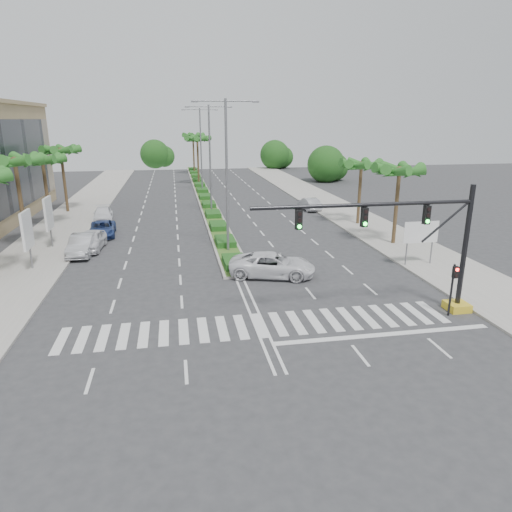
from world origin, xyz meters
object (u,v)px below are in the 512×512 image
Objects in this scene: car_parked_c at (102,229)px; car_parked_d at (103,214)px; car_crossing at (272,265)px; car_right at (309,204)px; car_parked_a at (91,240)px; car_parked_b at (82,245)px.

car_parked_d reaches higher than car_parked_c.
car_crossing is (13.24, -13.98, 0.13)m from car_parked_c.
car_parked_d is at bearing -0.32° from car_right.
car_parked_a is 1.04× the size of car_right.
car_parked_d is at bearing 97.51° from car_parked_a.
car_parked_a is 0.95× the size of car_parked_b.
car_parked_d is (-0.18, 13.16, -0.12)m from car_parked_b.
car_parked_b reaches higher than car_parked_d.
car_parked_a is 0.79× the size of car_crossing.
car_parked_b is at bearing -100.78° from car_parked_c.
car_right is at bearing 35.08° from car_parked_a.
car_parked_b is 0.84× the size of car_crossing.
car_parked_a is 0.95× the size of car_parked_c.
car_parked_a is 16.34m from car_crossing.
car_crossing reaches higher than car_parked_b.
car_crossing is 24.78m from car_right.
car_parked_c is 24.40m from car_right.
car_crossing reaches higher than car_parked_c.
car_parked_c is at bearing 91.50° from car_parked_a.
car_crossing is at bearing 62.86° from car_right.
car_crossing reaches higher than car_parked_d.
car_parked_b reaches higher than car_parked_a.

